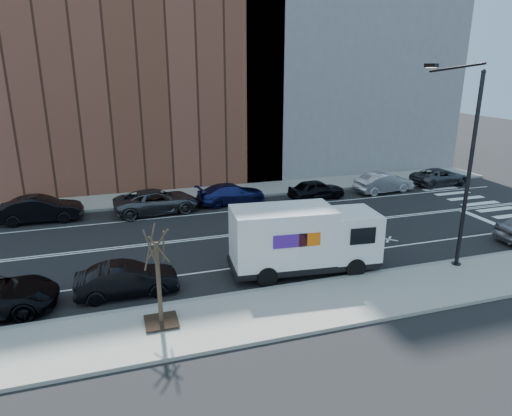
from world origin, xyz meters
TOP-DOWN VIEW (x-y plane):
  - ground at (0.00, 0.00)m, footprint 120.00×120.00m
  - sidewalk_near at (0.00, -8.80)m, footprint 44.00×3.60m
  - sidewalk_far at (0.00, 8.80)m, footprint 44.00×3.60m
  - curb_near at (0.00, -7.00)m, footprint 44.00×0.25m
  - curb_far at (0.00, 7.00)m, footprint 44.00×0.25m
  - crosswalk at (16.00, 0.00)m, footprint 3.00×14.00m
  - road_markings at (0.00, 0.00)m, footprint 40.00×8.60m
  - bldg_brick at (-8.00, 15.60)m, footprint 26.00×10.00m
  - bldg_concrete at (12.00, 15.60)m, footprint 20.00×10.00m
  - streetlight at (7.00, -6.91)m, footprint 0.44×4.02m
  - street_tree at (-7.00, -8.40)m, footprint 1.20×1.20m
  - fedex_van at (-0.18, -5.60)m, footprint 7.05×2.96m
  - far_parked_b at (-12.62, 5.87)m, footprint 4.88×1.85m
  - far_parked_c at (-5.64, 5.54)m, footprint 5.69×3.04m
  - far_parked_d at (-0.52, 6.07)m, footprint 5.03×2.54m
  - far_parked_e at (5.60, 5.31)m, footprint 4.27×2.05m
  - far_parked_f at (11.20, 5.38)m, footprint 4.68×2.01m
  - far_parked_g at (16.80, 5.98)m, footprint 4.87×2.41m
  - driving_sedan at (2.59, -2.18)m, footprint 4.64×1.87m
  - near_parked_rear_a at (-8.05, -5.46)m, footprint 4.19×1.51m

SIDE VIEW (x-z plane):
  - ground at x=0.00m, z-range 0.00..0.00m
  - crosswalk at x=16.00m, z-range 0.00..0.01m
  - road_markings at x=0.00m, z-range 0.00..0.01m
  - sidewalk_near at x=0.00m, z-range 0.00..0.15m
  - sidewalk_far at x=0.00m, z-range 0.00..0.15m
  - curb_near at x=0.00m, z-range 0.00..0.17m
  - curb_far at x=0.00m, z-range 0.00..0.17m
  - far_parked_g at x=16.80m, z-range 0.00..1.33m
  - near_parked_rear_a at x=-8.05m, z-range 0.00..1.37m
  - far_parked_d at x=-0.52m, z-range 0.00..1.40m
  - far_parked_e at x=5.60m, z-range 0.00..1.41m
  - driving_sedan at x=2.59m, z-range 0.00..1.50m
  - far_parked_f at x=11.20m, z-range 0.00..1.50m
  - far_parked_c at x=-5.64m, z-range 0.00..1.52m
  - far_parked_b at x=-12.62m, z-range 0.00..1.59m
  - street_tree at x=-7.00m, z-range -0.42..3.33m
  - fedex_van at x=-0.18m, z-range 0.08..3.22m
  - streetlight at x=7.00m, z-range 0.41..9.75m
  - bldg_brick at x=-8.00m, z-range 0.00..22.00m
  - bldg_concrete at x=12.00m, z-range 0.00..26.00m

